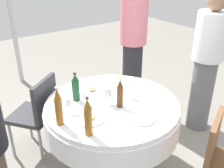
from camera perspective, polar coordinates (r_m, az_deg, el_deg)
ground_plane at (r=2.84m, az=0.00°, el=-17.01°), size 10.00×10.00×0.00m
dining_table at (r=2.47m, az=0.00°, el=-7.10°), size 1.24×1.24×0.74m
bottle_dark_green_front at (r=2.40m, az=-7.82°, el=-0.78°), size 0.07×0.07×0.27m
bottle_amber_outer at (r=1.93m, az=-5.16°, el=-7.24°), size 0.06×0.06×0.32m
bottle_brown_west at (r=2.27m, az=1.72°, el=-2.08°), size 0.06×0.06×0.28m
bottle_amber_right at (r=2.07m, az=-11.43°, el=-4.94°), size 0.06×0.06×0.33m
wine_glass_right at (r=2.23m, az=-9.15°, el=-3.79°), size 0.06×0.06×0.14m
wine_glass_rear at (r=2.33m, az=-0.91°, el=-1.82°), size 0.07×0.07×0.16m
wine_glass_mid at (r=2.45m, az=3.40°, el=-0.45°), size 0.07×0.07×0.15m
wine_glass_inner at (r=2.32m, az=-5.67°, el=-2.38°), size 0.07×0.07×0.14m
plate_near at (r=2.58m, az=-4.50°, el=-1.39°), size 0.21×0.21×0.04m
plate_south at (r=2.19m, az=6.28°, el=-7.24°), size 0.23×0.23×0.02m
plate_far at (r=2.75m, az=0.22°, el=0.48°), size 0.20×0.20×0.02m
plate_east at (r=2.17m, az=-4.88°, el=-7.25°), size 0.24×0.24×0.04m
knife_outer at (r=2.59m, az=7.24°, el=-1.62°), size 0.18×0.02×0.00m
person_outer at (r=3.15m, az=19.65°, el=4.26°), size 0.34×0.34×1.61m
person_west at (r=3.44m, az=4.56°, el=8.77°), size 0.34×0.34×1.73m
chair_mid at (r=2.30m, az=22.90°, el=-14.74°), size 0.53×0.53×0.87m
chair_inner at (r=2.80m, az=-15.65°, el=-5.50°), size 0.56×0.56×0.87m
tent_pole_secondary at (r=4.39m, az=-21.02°, el=14.38°), size 0.07×0.07×2.31m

